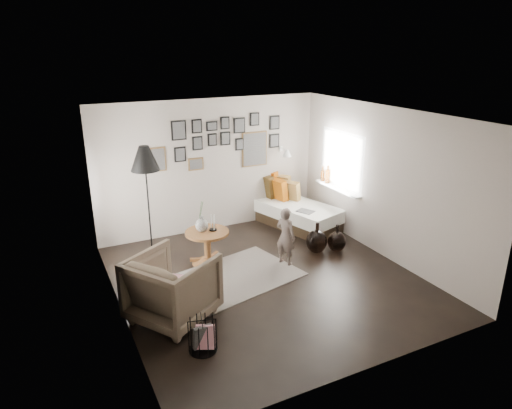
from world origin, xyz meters
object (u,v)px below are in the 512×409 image
daybed (291,208)px  demijohn_large (317,241)px  vase (202,223)px  floor_lamp (145,163)px  pedestal_table (208,248)px  armchair (173,288)px  child (286,236)px  demijohn_small (337,241)px  magazine_basket (203,335)px

daybed → demijohn_large: size_ratio=3.95×
vase → demijohn_large: 2.10m
floor_lamp → pedestal_table: bearing=-32.0°
pedestal_table → demijohn_large: 1.95m
daybed → floor_lamp: floor_lamp is taller
daybed → floor_lamp: (-3.03, -0.46, 1.42)m
pedestal_table → armchair: armchair is taller
vase → floor_lamp: bearing=146.4°
vase → armchair: size_ratio=0.52×
armchair → child: size_ratio=1.01×
vase → demijohn_small: size_ratio=1.02×
armchair → magazine_basket: armchair is taller
pedestal_table → demijohn_small: 2.32m
daybed → demijohn_large: 1.50m
armchair → demijohn_small: size_ratio=1.97×
armchair → child: bearing=-104.0°
armchair → floor_lamp: 2.28m
child → demijohn_small: bearing=-115.2°
vase → floor_lamp: (-0.75, 0.50, 0.99)m
pedestal_table → floor_lamp: bearing=148.0°
pedestal_table → vase: vase is taller
pedestal_table → vase: bearing=166.0°
armchair → floor_lamp: size_ratio=0.51×
magazine_basket → demijohn_small: demijohn_small is taller
vase → floor_lamp: size_ratio=0.26×
floor_lamp → vase: bearing=-33.6°
magazine_basket → demijohn_small: 3.52m
armchair → demijohn_large: 3.03m
vase → child: 1.42m
floor_lamp → child: floor_lamp is taller
armchair → floor_lamp: (0.18, 1.88, 1.27)m
vase → demijohn_large: vase is taller
vase → magazine_basket: size_ratio=1.26×
vase → floor_lamp: floor_lamp is taller
floor_lamp → demijohn_small: 3.61m
demijohn_small → demijohn_large: bearing=161.1°
pedestal_table → magazine_basket: 2.38m
floor_lamp → demijohn_small: floor_lamp is taller
demijohn_small → child: size_ratio=0.51×
daybed → vase: bearing=-173.6°
pedestal_table → vase: size_ratio=1.40×
pedestal_table → magazine_basket: (-0.90, -2.20, -0.06)m
daybed → demijohn_small: bearing=-105.2°
armchair → demijohn_small: (3.24, 0.76, -0.27)m
vase → daybed: (2.29, 0.96, -0.42)m
vase → child: size_ratio=0.52×
demijohn_small → pedestal_table: bearing=164.9°
pedestal_table → armchair: (-1.01, -1.36, 0.19)m
pedestal_table → demijohn_small: pedestal_table is taller
pedestal_table → demijohn_large: pedestal_table is taller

